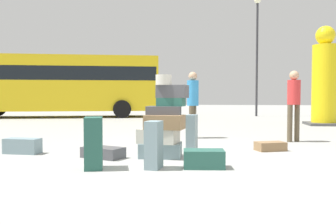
{
  "coord_description": "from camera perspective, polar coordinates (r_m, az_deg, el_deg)",
  "views": [
    {
      "loc": [
        0.53,
        -5.98,
        1.07
      ],
      "look_at": [
        -0.41,
        1.05,
        0.76
      ],
      "focal_mm": 37.33,
      "sensor_mm": 36.0,
      "label": 1
    }
  ],
  "objects": [
    {
      "name": "suitcase_teal_right_side",
      "position": [
        5.31,
        -12.06,
        -4.97
      ],
      "size": [
        0.36,
        0.46,
        0.77
      ],
      "primitive_type": "cube",
      "rotation": [
        0.0,
        0.0,
        0.3
      ],
      "color": "#26594C",
      "rests_on": "ground"
    },
    {
      "name": "suitcase_teal_left_side",
      "position": [
        5.32,
        5.87,
        -7.61
      ],
      "size": [
        0.64,
        0.42,
        0.27
      ],
      "primitive_type": "cube",
      "rotation": [
        0.0,
        0.0,
        0.1
      ],
      "color": "#26594C",
      "rests_on": "ground"
    },
    {
      "name": "yellow_dummy_statue",
      "position": [
        14.42,
        24.18,
        4.57
      ],
      "size": [
        1.26,
        1.26,
        3.71
      ],
      "color": "yellow",
      "rests_on": "ground"
    },
    {
      "name": "person_bearded_onlooker",
      "position": [
        9.05,
        4.06,
        2.2
      ],
      "size": [
        0.3,
        0.33,
        1.71
      ],
      "rotation": [
        0.0,
        0.0,
        -1.83
      ],
      "color": "brown",
      "rests_on": "ground"
    },
    {
      "name": "lamp_post",
      "position": [
        20.05,
        14.35,
        11.43
      ],
      "size": [
        0.36,
        0.36,
        6.5
      ],
      "color": "#333338",
      "rests_on": "ground"
    },
    {
      "name": "person_tourist_with_camera",
      "position": [
        8.8,
        19.85,
        1.98
      ],
      "size": [
        0.31,
        0.3,
        1.69
      ],
      "rotation": [
        0.0,
        0.0,
        -2.6
      ],
      "color": "brown",
      "rests_on": "ground"
    },
    {
      "name": "ground_plane",
      "position": [
        6.09,
        2.56,
        -7.61
      ],
      "size": [
        80.0,
        80.0,
        0.0
      ],
      "primitive_type": "plane",
      "color": "#9E9E99"
    },
    {
      "name": "parked_bus",
      "position": [
        19.23,
        -17.75,
        4.67
      ],
      "size": [
        10.78,
        5.1,
        3.15
      ],
      "rotation": [
        0.0,
        0.0,
        0.26
      ],
      "color": "yellow",
      "rests_on": "ground"
    },
    {
      "name": "suitcase_brown_foreground_near",
      "position": [
        7.24,
        16.37,
        -5.39
      ],
      "size": [
        0.64,
        0.5,
        0.17
      ],
      "primitive_type": "cube",
      "rotation": [
        0.0,
        0.0,
        0.37
      ],
      "color": "olive",
      "rests_on": "ground"
    },
    {
      "name": "suitcase_slate_white_trunk",
      "position": [
        5.21,
        -2.33,
        -5.38
      ],
      "size": [
        0.25,
        0.34,
        0.71
      ],
      "primitive_type": "cube",
      "rotation": [
        0.0,
        0.0,
        -0.13
      ],
      "color": "gray",
      "rests_on": "ground"
    },
    {
      "name": "suitcase_slate_foreground_far",
      "position": [
        7.15,
        -22.68,
        -5.13
      ],
      "size": [
        0.68,
        0.32,
        0.29
      ],
      "primitive_type": "cube",
      "rotation": [
        0.0,
        0.0,
        -0.05
      ],
      "color": "gray",
      "rests_on": "ground"
    },
    {
      "name": "suitcase_slate_behind_tower",
      "position": [
        6.99,
        3.91,
        -3.36
      ],
      "size": [
        0.22,
        0.33,
        0.71
      ],
      "primitive_type": "cube",
      "rotation": [
        0.0,
        0.0,
        -0.13
      ],
      "color": "gray",
      "rests_on": "ground"
    },
    {
      "name": "suitcase_charcoal_upright_blue",
      "position": [
        6.26,
        -10.56,
        -6.51
      ],
      "size": [
        0.81,
        0.62,
        0.19
      ],
      "primitive_type": "cube",
      "rotation": [
        0.0,
        0.0,
        -0.37
      ],
      "color": "#4C4C51",
      "rests_on": "ground"
    },
    {
      "name": "suitcase_tower",
      "position": [
        6.15,
        -0.74,
        -2.05
      ],
      "size": [
        0.88,
        0.66,
        1.46
      ],
      "color": "gray",
      "rests_on": "ground"
    }
  ]
}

